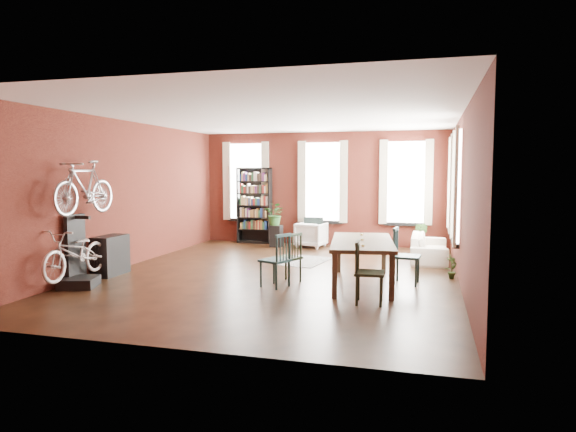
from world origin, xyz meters
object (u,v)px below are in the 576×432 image
(bookshelf, at_px, (254,205))
(dining_chair_c, at_px, (370,273))
(dining_table, at_px, (362,263))
(console_table, at_px, (110,255))
(dining_chair_a, at_px, (275,260))
(bike_trainer, at_px, (79,282))
(bicycle_floor, at_px, (75,230))
(cream_sofa, at_px, (429,243))
(dining_chair_d, at_px, (407,256))
(dining_chair_b, at_px, (287,258))
(plant_stand, at_px, (276,236))
(white_armchair, at_px, (311,234))

(bookshelf, bearing_deg, dining_chair_c, -56.48)
(dining_table, xyz_separation_m, console_table, (-5.03, -0.45, -0.01))
(dining_chair_a, bearing_deg, bookshelf, -133.83)
(bike_trainer, bearing_deg, console_table, 95.34)
(dining_chair_a, xyz_separation_m, bicycle_floor, (-3.46, -0.97, 0.54))
(console_table, bearing_deg, bike_trainer, -84.66)
(bike_trainer, distance_m, console_table, 1.17)
(dining_chair_c, height_order, cream_sofa, dining_chair_c)
(dining_chair_d, bearing_deg, dining_chair_c, 167.75)
(dining_chair_b, xyz_separation_m, plant_stand, (-1.51, 4.33, -0.17))
(dining_chair_c, xyz_separation_m, bicycle_floor, (-5.25, -0.23, 0.54))
(dining_chair_a, relative_size, dining_chair_c, 0.98)
(dining_chair_a, height_order, bicycle_floor, bicycle_floor)
(bicycle_floor, bearing_deg, dining_chair_c, 1.89)
(dining_chair_b, relative_size, bike_trainer, 1.54)
(dining_chair_a, xyz_separation_m, plant_stand, (-1.40, 4.75, -0.19))
(bookshelf, relative_size, bicycle_floor, 1.29)
(bookshelf, xyz_separation_m, cream_sofa, (4.95, -1.70, -0.69))
(dining_chair_b, bearing_deg, plant_stand, -137.16)
(dining_chair_d, distance_m, bike_trainer, 6.02)
(bookshelf, bearing_deg, dining_chair_d, -44.58)
(dining_chair_a, height_order, dining_chair_c, dining_chair_c)
(dining_chair_b, distance_m, dining_chair_d, 2.22)
(dining_chair_c, distance_m, cream_sofa, 4.49)
(white_armchair, bearing_deg, cream_sofa, 167.19)
(dining_table, height_order, bookshelf, bookshelf)
(dining_chair_a, distance_m, white_armchair, 4.96)
(dining_chair_d, height_order, cream_sofa, dining_chair_d)
(dining_chair_c, distance_m, white_armchair, 6.10)
(dining_chair_a, height_order, white_armchair, dining_chair_a)
(dining_table, xyz_separation_m, dining_chair_a, (-1.50, -0.60, 0.08))
(bookshelf, height_order, bicycle_floor, bookshelf)
(cream_sofa, bearing_deg, bike_trainer, 127.05)
(dining_table, distance_m, dining_chair_c, 1.38)
(dining_chair_d, relative_size, console_table, 1.30)
(bookshelf, xyz_separation_m, console_table, (-1.28, -5.20, -0.70))
(dining_chair_b, height_order, bookshelf, bookshelf)
(cream_sofa, height_order, plant_stand, cream_sofa)
(dining_table, relative_size, bicycle_floor, 1.41)
(dining_table, xyz_separation_m, dining_chair_b, (-1.38, -0.18, 0.06))
(white_armchair, bearing_deg, dining_chair_b, 106.51)
(bicycle_floor, bearing_deg, dining_chair_d, 17.20)
(dining_table, bearing_deg, cream_sofa, 60.41)
(dining_chair_a, bearing_deg, dining_chair_d, 134.38)
(dining_chair_d, relative_size, plant_stand, 1.74)
(bookshelf, bearing_deg, white_armchair, -12.92)
(dining_chair_a, relative_size, plant_stand, 1.63)
(cream_sofa, bearing_deg, bicycle_floor, 126.83)
(white_armchair, height_order, bike_trainer, white_armchair)
(dining_chair_a, bearing_deg, dining_chair_b, -171.73)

